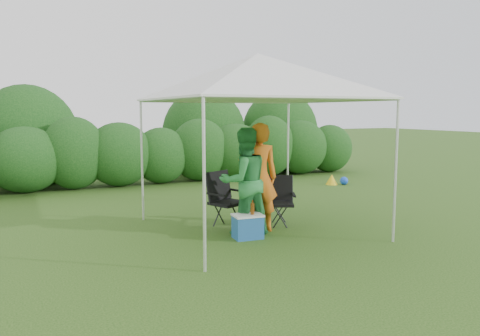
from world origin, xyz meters
name	(u,v)px	position (x,y,z in m)	size (l,w,h in m)	color
ground	(272,237)	(0.00, 0.00, 0.00)	(70.00, 70.00, 0.00)	#375C1C
hedge	(161,153)	(0.00, 6.00, 0.82)	(12.51, 1.53, 1.80)	#1F5019
canopy	(257,77)	(0.00, 0.50, 2.46)	(3.10, 3.10, 2.83)	silver
chair_right	(279,197)	(0.53, 0.68, 0.47)	(0.64, 0.62, 0.83)	black
chair_left	(224,196)	(-0.39, 0.95, 0.53)	(0.70, 0.67, 0.93)	black
man	(258,177)	(-0.01, 0.44, 0.87)	(0.64, 0.42, 1.75)	#CB6017
woman	(244,181)	(-0.29, 0.38, 0.84)	(0.82, 0.64, 1.68)	#2C873F
cooler	(248,226)	(-0.36, 0.11, 0.19)	(0.47, 0.36, 0.37)	#22599C
bottle	(252,207)	(-0.30, 0.07, 0.48)	(0.06, 0.06, 0.22)	#592D0C
lawn_toy	(335,180)	(4.06, 3.79, 0.13)	(0.53, 0.44, 0.27)	yellow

